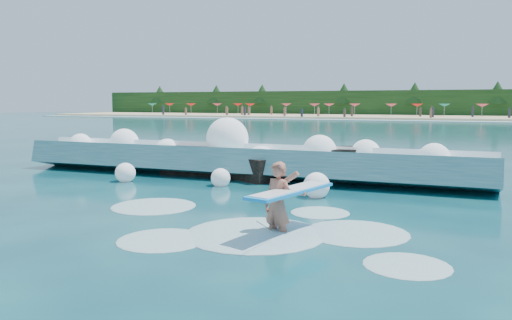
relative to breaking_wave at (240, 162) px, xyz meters
The scene contains 11 objects.
ground 6.53m from the breaking_wave, 81.13° to the right, with size 200.00×200.00×0.00m, color #083141.
beach 71.58m from the breaking_wave, 89.20° to the left, with size 140.00×20.00×0.40m, color tan.
wet_band 60.59m from the breaking_wave, 89.05° to the left, with size 140.00×5.00×0.08m, color silver.
treeline 81.60m from the breaking_wave, 89.30° to the left, with size 140.00×4.00×5.00m, color black.
breaking_wave is the anchor object (origin of this frame).
rock_cluster 0.68m from the breaking_wave, ahead, with size 8.16×3.36×1.37m.
surfer_with_board 8.58m from the breaking_wave, 59.83° to the right, with size 1.30×3.03×1.89m.
wave_spray 0.53m from the breaking_wave, 133.09° to the right, with size 15.33×4.58×2.30m.
surf_foam 8.09m from the breaking_wave, 63.73° to the right, with size 8.84×5.44×0.16m.
beach_umbrellas 73.65m from the breaking_wave, 89.27° to the left, with size 112.29×6.67×0.50m.
beachgoers 69.42m from the breaking_wave, 99.40° to the left, with size 107.90×12.29×1.94m.
Camera 1 is at (6.82, -10.93, 2.84)m, focal length 35.00 mm.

